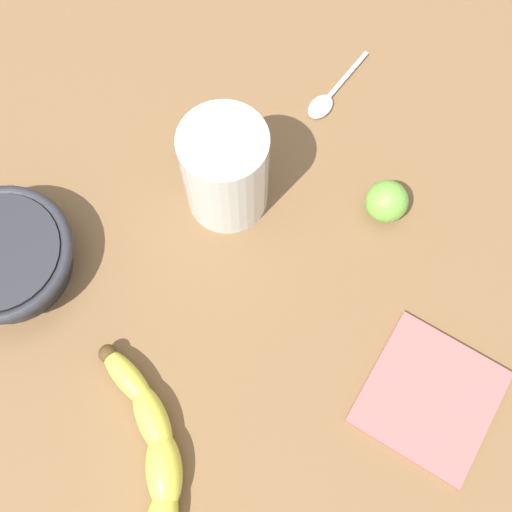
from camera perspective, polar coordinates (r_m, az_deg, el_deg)
name	(u,v)px	position (r cm, az deg, el deg)	size (l,w,h in cm)	color
wooden_tabletop	(281,334)	(62.82, 2.32, -7.28)	(120.00, 120.00, 3.00)	brown
banana	(150,472)	(58.78, -9.79, -19.19)	(22.86, 12.04, 3.28)	#ECE047
smoothie_glass	(225,171)	(61.15, -2.85, 7.89)	(8.61, 8.61, 11.76)	silver
ceramic_bowl	(3,257)	(65.52, -22.43, -0.13)	(14.50, 14.50, 4.69)	#2D2D33
lime_fruit	(387,201)	(65.01, 12.06, 4.99)	(4.44, 4.44, 4.44)	#75C142
teaspoon	(324,103)	(72.22, 6.33, 13.99)	(5.71, 10.88, 0.80)	silver
folded_napkin	(430,397)	(62.10, 15.86, -12.47)	(11.76, 12.32, 0.60)	#BC6660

